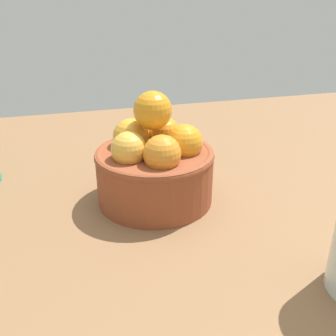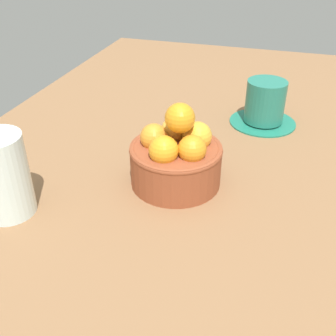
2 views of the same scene
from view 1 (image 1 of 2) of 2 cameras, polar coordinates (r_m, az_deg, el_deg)
The scene contains 2 objects.
ground_plane at distance 48.12cm, azimuth -1.89°, elevation -6.58°, with size 155.37×82.43×3.73cm, color brown.
terracotta_bowl at distance 45.11cm, azimuth -2.01°, elevation 0.58°, with size 14.04×14.04×13.30cm.
Camera 1 is at (9.69, 39.97, 23.12)cm, focal length 40.72 mm.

